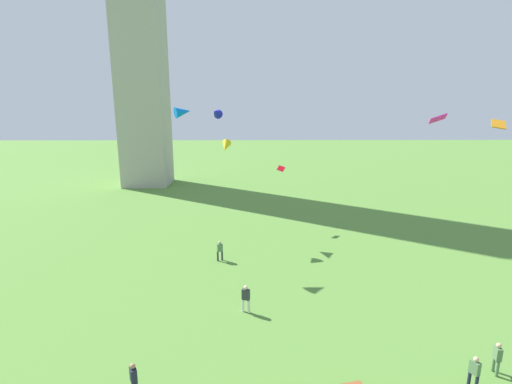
# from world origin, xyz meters

# --- Properties ---
(monument_obelisk) EXTENTS (6.49, 6.49, 51.17)m
(monument_obelisk) POSITION_xyz_m (-16.11, 50.59, 25.59)
(monument_obelisk) COLOR #A8A399
(monument_obelisk) RESTS_ON ground_plane
(person_0) EXTENTS (0.38, 0.48, 1.60)m
(person_0) POSITION_xyz_m (9.41, 7.13, 0.90)
(person_0) COLOR #1E2333
(person_0) RESTS_ON ground_plane
(person_1) EXTENTS (0.42, 0.50, 1.66)m
(person_1) POSITION_xyz_m (-5.24, 6.77, 0.94)
(person_1) COLOR #2D3338
(person_1) RESTS_ON ground_plane
(person_2) EXTENTS (0.29, 0.49, 1.60)m
(person_2) POSITION_xyz_m (11.01, 8.08, 0.90)
(person_2) COLOR #51754C
(person_2) RESTS_ON ground_plane
(person_3) EXTENTS (0.49, 0.40, 1.64)m
(person_3) POSITION_xyz_m (-2.80, 21.23, 0.93)
(person_3) COLOR #2D3338
(person_3) RESTS_ON ground_plane
(person_4) EXTENTS (0.51, 0.41, 1.72)m
(person_4) POSITION_xyz_m (-0.62, 13.55, 0.97)
(person_4) COLOR silver
(person_4) RESTS_ON ground_plane
(kite_flying_0) EXTENTS (0.99, 1.45, 1.23)m
(kite_flying_0) POSITION_xyz_m (-2.50, 25.67, 8.57)
(kite_flying_0) COLOR yellow
(kite_flying_1) EXTENTS (1.28, 1.36, 0.64)m
(kite_flying_1) POSITION_xyz_m (15.81, 17.86, 10.89)
(kite_flying_1) COLOR #C07310
(kite_flying_2) EXTENTS (1.21, 0.76, 0.75)m
(kite_flying_2) POSITION_xyz_m (12.08, 18.43, 11.22)
(kite_flying_2) COLOR #E61EA8
(kite_flying_3) EXTENTS (0.91, 1.02, 0.50)m
(kite_flying_3) POSITION_xyz_m (2.62, 29.82, 5.94)
(kite_flying_3) COLOR #B90918
(kite_flying_4) EXTENTS (1.54, 1.36, 0.99)m
(kite_flying_4) POSITION_xyz_m (-5.52, 22.79, 11.55)
(kite_flying_4) COLOR blue
(kite_flying_5) EXTENTS (1.17, 1.54, 1.12)m
(kite_flying_5) POSITION_xyz_m (-3.49, 28.41, 11.33)
(kite_flying_5) COLOR #1319B3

